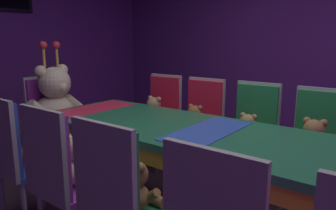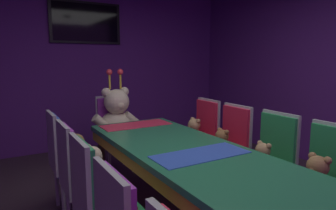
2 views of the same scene
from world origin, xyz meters
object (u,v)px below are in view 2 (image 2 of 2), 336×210
object	(u,v)px
teddy_left_4	(77,151)
chair_right_2	(273,154)
teddy_right_2	(262,159)
teddy_left_3	(93,167)
chair_right_3	(232,141)
teddy_left_2	(115,194)
chair_left_4	(62,152)
banquet_table	(201,165)
king_teddy_bear	(117,116)
teddy_right_1	(316,179)
wall_tv	(86,23)
chair_right_4	(203,131)
chair_left_2	(93,196)
teddy_right_4	(194,132)
chair_right_1	(328,175)
throne_chair	(113,125)
teddy_right_3	(221,144)
chair_left_3	(75,170)

from	to	relation	value
teddy_left_4	chair_right_2	distance (m)	1.86
chair_right_2	teddy_right_2	bearing A→B (deg)	0.00
teddy_left_3	chair_right_3	xyz separation A→B (m)	(1.52, 0.02, 0.00)
teddy_left_2	chair_left_4	world-z (taller)	chair_left_4
teddy_left_4	chair_left_4	bearing A→B (deg)	-180.00
banquet_table	king_teddy_bear	world-z (taller)	king_teddy_bear
teddy_left_3	chair_right_3	distance (m)	1.52
teddy_right_1	chair_right_2	world-z (taller)	chair_right_2
teddy_right_2	wall_tv	bearing A→B (deg)	-77.16
teddy_left_4	chair_right_3	xyz separation A→B (m)	(1.52, -0.51, 0.01)
king_teddy_bear	wall_tv	world-z (taller)	wall_tv
chair_right_3	chair_right_2	bearing A→B (deg)	91.87
banquet_table	chair_right_4	distance (m)	1.39
teddy_left_4	chair_right_3	size ratio (longest dim) A/B	0.33
chair_left_2	teddy_left_3	bearing A→B (deg)	73.62
chair_right_3	teddy_right_4	size ratio (longest dim) A/B	3.01
chair_right_1	throne_chair	distance (m)	2.63
teddy_right_3	king_teddy_bear	bearing A→B (deg)	-61.10
chair_right_3	throne_chair	world-z (taller)	same
teddy_left_2	teddy_right_1	bearing A→B (deg)	-22.00
chair_right_4	chair_right_3	bearing A→B (deg)	87.61
teddy_left_4	chair_right_3	distance (m)	1.60
banquet_table	king_teddy_bear	bearing A→B (deg)	90.00
chair_right_2	chair_right_4	bearing A→B (deg)	-90.26
teddy_left_2	chair_left_3	size ratio (longest dim) A/B	0.30
teddy_left_2	chair_right_1	xyz separation A→B (m)	(1.51, -0.55, 0.02)
chair_left_2	teddy_right_1	size ratio (longest dim) A/B	2.93
wall_tv	teddy_right_2	bearing A→B (deg)	-77.16
teddy_right_3	wall_tv	size ratio (longest dim) A/B	0.27
teddy_right_1	banquet_table	bearing A→B (deg)	-38.17
chair_left_3	chair_left_4	bearing A→B (deg)	90.01
chair_left_3	wall_tv	size ratio (longest dim) A/B	0.87
chair_right_2	teddy_right_4	bearing A→B (deg)	-82.53
throne_chair	king_teddy_bear	world-z (taller)	king_teddy_bear
chair_right_1	teddy_right_2	world-z (taller)	chair_right_1
teddy_left_3	chair_left_4	world-z (taller)	chair_left_4
teddy_left_4	teddy_left_3	bearing A→B (deg)	-89.90
teddy_right_1	wall_tv	distance (m)	3.97
chair_right_2	throne_chair	bearing A→B (deg)	-66.52
banquet_table	chair_right_3	size ratio (longest dim) A/B	2.89
banquet_table	wall_tv	size ratio (longest dim) A/B	2.53
chair_left_4	chair_right_4	world-z (taller)	same
chair_left_3	teddy_right_4	distance (m)	1.64
king_teddy_bear	teddy_left_2	bearing A→B (deg)	-21.36
teddy_left_3	wall_tv	bearing A→B (deg)	75.04
teddy_left_3	chair_left_4	xyz separation A→B (m)	(-0.15, 0.53, 0.00)
chair_right_3	teddy_right_1	bearing A→B (deg)	81.68
chair_left_4	wall_tv	world-z (taller)	wall_tv
teddy_left_3	teddy_left_4	bearing A→B (deg)	90.10
banquet_table	chair_left_4	xyz separation A→B (m)	(-0.83, 1.07, -0.06)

